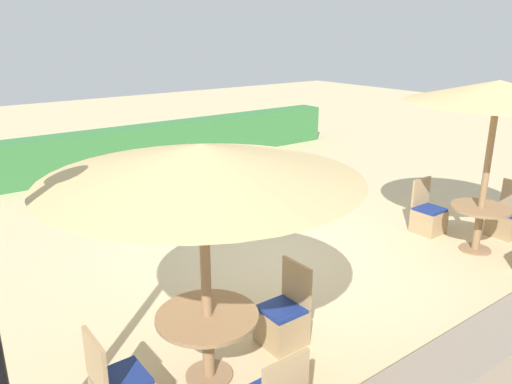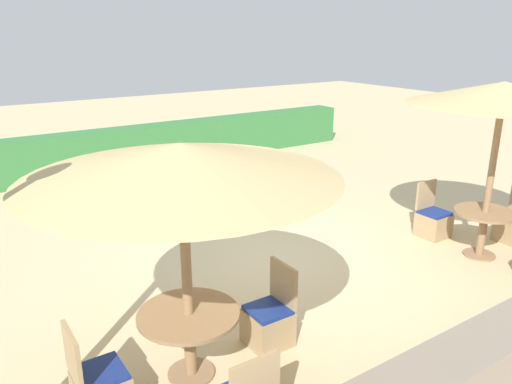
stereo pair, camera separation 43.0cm
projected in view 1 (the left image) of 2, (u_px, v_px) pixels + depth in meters
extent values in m
plane|color=#D1BA8C|center=(279.00, 256.00, 7.76)|extent=(40.00, 40.00, 0.00)
cube|color=#387A3D|center=(118.00, 150.00, 12.35)|extent=(13.00, 0.70, 1.04)
cube|color=gray|center=(496.00, 350.00, 5.06)|extent=(10.00, 0.56, 0.52)
cylinder|color=#93704C|center=(486.00, 172.00, 7.58)|extent=(0.10, 0.10, 2.59)
cone|color=tan|center=(498.00, 91.00, 7.20)|extent=(2.65, 2.65, 0.32)
cylinder|color=#93704C|center=(475.00, 249.00, 7.98)|extent=(0.48, 0.48, 0.03)
cylinder|color=#93704C|center=(478.00, 230.00, 7.88)|extent=(0.12, 0.12, 0.70)
cylinder|color=#93704C|center=(481.00, 208.00, 7.76)|extent=(0.91, 0.91, 0.04)
cube|color=tan|center=(428.00, 221.00, 8.63)|extent=(0.46, 0.46, 0.40)
cube|color=navy|center=(430.00, 209.00, 8.56)|extent=(0.42, 0.42, 0.05)
cube|color=tan|center=(421.00, 192.00, 8.63)|extent=(0.46, 0.04, 0.48)
cube|color=tan|center=(504.00, 224.00, 8.50)|extent=(0.46, 0.46, 0.40)
cube|color=navy|center=(506.00, 212.00, 8.43)|extent=(0.42, 0.42, 0.05)
cylinder|color=#93704C|center=(206.00, 273.00, 4.72)|extent=(0.10, 0.10, 2.34)
cone|color=tan|center=(202.00, 161.00, 4.38)|extent=(2.90, 2.90, 0.32)
cylinder|color=#93704C|center=(209.00, 375.00, 5.08)|extent=(0.48, 0.48, 0.03)
cylinder|color=#93704C|center=(208.00, 348.00, 4.98)|extent=(0.12, 0.12, 0.68)
cylinder|color=#93704C|center=(207.00, 316.00, 4.86)|extent=(1.01, 1.01, 0.04)
cube|color=tan|center=(286.00, 384.00, 3.95)|extent=(0.46, 0.04, 0.48)
cube|color=navy|center=(122.00, 378.00, 4.41)|extent=(0.42, 0.42, 0.05)
cube|color=tan|center=(96.00, 362.00, 4.21)|extent=(0.04, 0.46, 0.48)
cube|color=tan|center=(281.00, 327.00, 5.57)|extent=(0.46, 0.46, 0.40)
cube|color=navy|center=(282.00, 309.00, 5.50)|extent=(0.42, 0.42, 0.05)
cube|color=tan|center=(297.00, 282.00, 5.54)|extent=(0.04, 0.46, 0.48)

